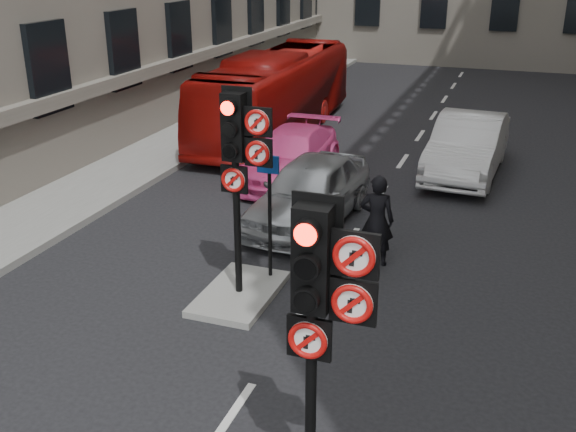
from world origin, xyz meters
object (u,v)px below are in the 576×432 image
Objects in this scene: car_white at (467,146)px; car_pink at (291,155)px; info_sign at (269,200)px; car_silver at (310,191)px; signal_far at (240,150)px; signal_near at (321,294)px; motorcycle at (333,177)px; bus_red at (277,93)px; motorcyclist at (377,220)px.

car_pink is (-4.33, -1.99, -0.15)m from car_white.
info_sign is (1.62, -5.71, 0.96)m from car_pink.
car_white reaches higher than car_silver.
car_pink is (-1.41, 6.45, -2.06)m from signal_far.
signal_near is at bearing -63.63° from info_sign.
car_white is 1.08× the size of car_pink.
car_white is 2.95× the size of motorcycle.
car_silver is 0.90× the size of car_white.
car_silver is 7.79m from bus_red.
car_white is 2.08× the size of info_sign.
car_white is at bearing 70.92° from signal_far.
signal_far is 1.33m from info_sign.
motorcycle is (-2.58, 9.52, -2.09)m from signal_near.
car_white is at bearing 62.42° from car_silver.
motorcyclist is at bearing -59.18° from bus_red.
car_white is 6.72m from bus_red.
car_pink is at bearing 121.39° from car_silver.
motorcycle is at bearing 93.92° from car_silver.
info_sign is (0.21, 0.74, -1.09)m from signal_far.
motorcycle is 4.92m from info_sign.
bus_red is at bearing 109.52° from info_sign.
car_silver reaches higher than motorcycle.
car_pink is at bearing 105.52° from info_sign.
bus_red reaches higher than car_pink.
info_sign is at bearing -79.29° from motorcycle.
info_sign is (-2.70, -7.69, 0.82)m from car_white.
motorcyclist reaches higher than car_silver.
car_white is at bearing 70.28° from info_sign.
car_pink reaches higher than motorcycle.
bus_red is at bearing 163.22° from car_white.
signal_far is 0.83× the size of car_silver.
signal_far is 3.35m from motorcyclist.
signal_far is 4.19m from car_silver.
signal_far is 5.95m from motorcycle.
motorcycle is at bearing -132.02° from car_white.
info_sign reaches higher than car_silver.
signal_near is 0.37× the size of bus_red.
car_pink is 2.74× the size of motorcycle.
car_pink is at bearing -65.73° from bus_red.
signal_near reaches higher than car_white.
car_silver reaches higher than car_pink.
signal_far is 6.91m from car_pink.
signal_far is (-2.60, 4.00, 0.12)m from signal_near.
motorcyclist is (5.25, -8.55, -0.43)m from bus_red.
motorcyclist reaches higher than motorcycle.
motorcyclist is (-0.74, 6.13, -1.68)m from signal_near.
car_white is at bearing 88.54° from signal_near.
signal_far is 2.19× the size of motorcycle.
info_sign is (3.60, -9.95, 0.28)m from bus_red.
motorcycle is at bearing 92.01° from info_sign.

